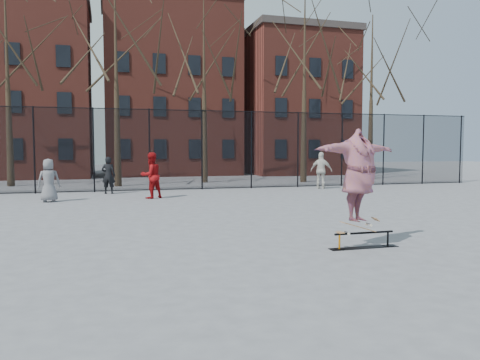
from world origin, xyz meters
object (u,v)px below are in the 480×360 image
object	(u,v)px
bystander_black	(108,175)
skateboard	(358,230)
skater	(359,182)
bystander_grey	(49,180)
skate_rail	(364,242)
bystander_red	(151,175)
bystander_white	(321,170)

from	to	relation	value
bystander_black	skateboard	bearing A→B (deg)	126.90
skateboard	skater	world-z (taller)	skater
skater	bystander_grey	distance (m)	12.98
skate_rail	skateboard	xyz separation A→B (m)	(-0.15, 0.00, 0.26)
skateboard	bystander_black	distance (m)	14.38
skateboard	skater	size ratio (longest dim) A/B	0.35
bystander_red	skateboard	bearing A→B (deg)	78.59
bystander_grey	skater	bearing A→B (deg)	122.47
bystander_grey	bystander_white	xyz separation A→B (m)	(12.74, 2.43, 0.10)
bystander_red	bystander_white	distance (m)	9.08
skateboard	bystander_white	bearing A→B (deg)	67.36
skater	bystander_red	xyz separation A→B (m)	(-3.31, 10.96, -0.45)
bystander_grey	bystander_black	world-z (taller)	bystander_black
skater	bystander_grey	world-z (taller)	skater
bystander_grey	bystander_white	world-z (taller)	bystander_white
skateboard	bystander_white	distance (m)	14.29
skateboard	bystander_red	distance (m)	11.47
skate_rail	skater	world-z (taller)	skater
skater	bystander_black	world-z (taller)	skater
skate_rail	bystander_white	world-z (taller)	bystander_white
bystander_black	bystander_white	distance (m)	10.51
bystander_red	bystander_white	xyz separation A→B (m)	(8.80, 2.22, -0.01)
skateboard	bystander_grey	world-z (taller)	bystander_grey
skater	bystander_black	distance (m)	14.38
bystander_red	bystander_grey	bearing A→B (deg)	-25.15
skater	bystander_black	bearing A→B (deg)	89.22
skate_rail	bystander_grey	size ratio (longest dim) A/B	0.92
bystander_grey	bystander_white	distance (m)	12.97
skate_rail	bystander_black	distance (m)	14.44
skate_rail	bystander_white	xyz separation A→B (m)	(5.35, 13.18, 0.81)
bystander_red	bystander_black	bearing A→B (deg)	-84.05
skate_rail	bystander_white	size ratio (longest dim) A/B	0.82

